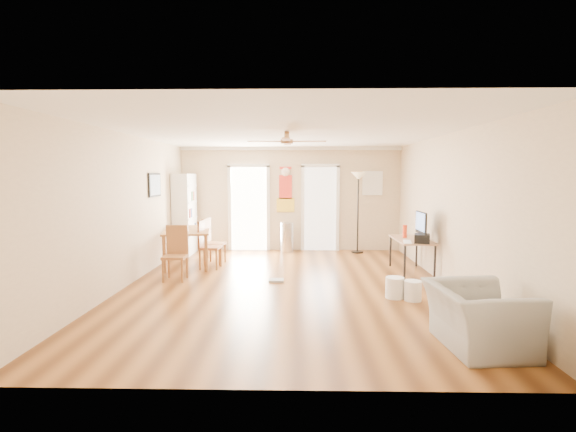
{
  "coord_description": "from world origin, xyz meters",
  "views": [
    {
      "loc": [
        0.16,
        -7.01,
        1.89
      ],
      "look_at": [
        0.0,
        0.6,
        1.15
      ],
      "focal_mm": 26.03,
      "sensor_mm": 36.0,
      "label": 1
    }
  ],
  "objects_px": {
    "dining_table": "(188,247)",
    "printer": "(422,238)",
    "dining_chair_right_b": "(210,245)",
    "bookshelf": "(185,214)",
    "dining_chair_near": "(175,254)",
    "wastebasket_b": "(395,288)",
    "armchair": "(478,318)",
    "trash_can": "(287,237)",
    "wastebasket_a": "(413,291)",
    "computer_desk": "(411,256)",
    "torchiere_lamp": "(358,213)",
    "dining_chair_right_a": "(215,241)"
  },
  "relations": [
    {
      "from": "bookshelf",
      "to": "dining_table",
      "type": "relative_size",
      "value": 1.27
    },
    {
      "from": "dining_table",
      "to": "armchair",
      "type": "height_order",
      "value": "dining_table"
    },
    {
      "from": "dining_chair_right_b",
      "to": "wastebasket_a",
      "type": "relative_size",
      "value": 3.21
    },
    {
      "from": "dining_chair_right_a",
      "to": "computer_desk",
      "type": "relative_size",
      "value": 0.78
    },
    {
      "from": "torchiere_lamp",
      "to": "wastebasket_b",
      "type": "relative_size",
      "value": 6.09
    },
    {
      "from": "torchiere_lamp",
      "to": "dining_chair_right_b",
      "type": "bearing_deg",
      "value": -150.82
    },
    {
      "from": "bookshelf",
      "to": "printer",
      "type": "xyz_separation_m",
      "value": [
        4.99,
        -2.34,
        -0.22
      ]
    },
    {
      "from": "dining_chair_right_b",
      "to": "bookshelf",
      "type": "bearing_deg",
      "value": 35.39
    },
    {
      "from": "trash_can",
      "to": "wastebasket_b",
      "type": "height_order",
      "value": "trash_can"
    },
    {
      "from": "dining_chair_right_a",
      "to": "wastebasket_b",
      "type": "xyz_separation_m",
      "value": [
        3.28,
        -2.46,
        -0.32
      ]
    },
    {
      "from": "armchair",
      "to": "printer",
      "type": "bearing_deg",
      "value": -10.22
    },
    {
      "from": "bookshelf",
      "to": "printer",
      "type": "height_order",
      "value": "bookshelf"
    },
    {
      "from": "dining_table",
      "to": "dining_chair_near",
      "type": "xyz_separation_m",
      "value": [
        0.12,
        -1.31,
        0.11
      ]
    },
    {
      "from": "wastebasket_a",
      "to": "wastebasket_b",
      "type": "relative_size",
      "value": 0.93
    },
    {
      "from": "dining_chair_near",
      "to": "trash_can",
      "type": "xyz_separation_m",
      "value": [
        1.95,
        2.9,
        -0.12
      ]
    },
    {
      "from": "printer",
      "to": "torchiere_lamp",
      "type": "bearing_deg",
      "value": 123.23
    },
    {
      "from": "bookshelf",
      "to": "torchiere_lamp",
      "type": "bearing_deg",
      "value": 3.03
    },
    {
      "from": "trash_can",
      "to": "computer_desk",
      "type": "distance_m",
      "value": 3.31
    },
    {
      "from": "dining_chair_right_b",
      "to": "dining_chair_near",
      "type": "distance_m",
      "value": 1.09
    },
    {
      "from": "dining_table",
      "to": "computer_desk",
      "type": "bearing_deg",
      "value": -7.69
    },
    {
      "from": "trash_can",
      "to": "armchair",
      "type": "height_order",
      "value": "trash_can"
    },
    {
      "from": "dining_chair_right_b",
      "to": "printer",
      "type": "distance_m",
      "value": 4.13
    },
    {
      "from": "dining_chair_right_a",
      "to": "dining_table",
      "type": "bearing_deg",
      "value": 115.13
    },
    {
      "from": "dining_table",
      "to": "printer",
      "type": "height_order",
      "value": "printer"
    },
    {
      "from": "dining_table",
      "to": "dining_chair_right_a",
      "type": "distance_m",
      "value": 0.58
    },
    {
      "from": "computer_desk",
      "to": "wastebasket_b",
      "type": "relative_size",
      "value": 3.83
    },
    {
      "from": "dining_chair_right_b",
      "to": "dining_chair_right_a",
      "type": "bearing_deg",
      "value": 4.48
    },
    {
      "from": "printer",
      "to": "wastebasket_b",
      "type": "relative_size",
      "value": 0.96
    },
    {
      "from": "trash_can",
      "to": "wastebasket_b",
      "type": "distance_m",
      "value": 4.29
    },
    {
      "from": "wastebasket_b",
      "to": "armchair",
      "type": "distance_m",
      "value": 1.94
    },
    {
      "from": "wastebasket_b",
      "to": "dining_chair_right_a",
      "type": "bearing_deg",
      "value": 143.11
    },
    {
      "from": "trash_can",
      "to": "printer",
      "type": "bearing_deg",
      "value": -46.41
    },
    {
      "from": "dining_chair_right_b",
      "to": "computer_desk",
      "type": "xyz_separation_m",
      "value": [
        3.99,
        -0.31,
        -0.15
      ]
    },
    {
      "from": "computer_desk",
      "to": "torchiere_lamp",
      "type": "bearing_deg",
      "value": 109.1
    },
    {
      "from": "dining_table",
      "to": "trash_can",
      "type": "height_order",
      "value": "dining_table"
    },
    {
      "from": "torchiere_lamp",
      "to": "wastebasket_a",
      "type": "distance_m",
      "value": 4.05
    },
    {
      "from": "dining_chair_right_a",
      "to": "computer_desk",
      "type": "height_order",
      "value": "dining_chair_right_a"
    },
    {
      "from": "dining_table",
      "to": "dining_chair_near",
      "type": "height_order",
      "value": "dining_chair_near"
    },
    {
      "from": "trash_can",
      "to": "armchair",
      "type": "xyz_separation_m",
      "value": [
        2.24,
        -5.78,
        -0.03
      ]
    },
    {
      "from": "torchiere_lamp",
      "to": "printer",
      "type": "relative_size",
      "value": 6.36
    },
    {
      "from": "bookshelf",
      "to": "dining_chair_near",
      "type": "bearing_deg",
      "value": -79.33
    },
    {
      "from": "dining_chair_right_a",
      "to": "dining_chair_right_b",
      "type": "distance_m",
      "value": 0.45
    },
    {
      "from": "bookshelf",
      "to": "dining_chair_right_a",
      "type": "xyz_separation_m",
      "value": [
        0.94,
        -1.11,
        -0.48
      ]
    },
    {
      "from": "dining_chair_near",
      "to": "torchiere_lamp",
      "type": "relative_size",
      "value": 0.49
    },
    {
      "from": "bookshelf",
      "to": "armchair",
      "type": "relative_size",
      "value": 1.84
    },
    {
      "from": "bookshelf",
      "to": "dining_chair_near",
      "type": "height_order",
      "value": "bookshelf"
    },
    {
      "from": "trash_can",
      "to": "armchair",
      "type": "relative_size",
      "value": 0.7
    },
    {
      "from": "dining_chair_right_b",
      "to": "wastebasket_a",
      "type": "distance_m",
      "value": 4.14
    },
    {
      "from": "dining_chair_near",
      "to": "armchair",
      "type": "distance_m",
      "value": 5.08
    },
    {
      "from": "dining_table",
      "to": "dining_chair_near",
      "type": "distance_m",
      "value": 1.32
    }
  ]
}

